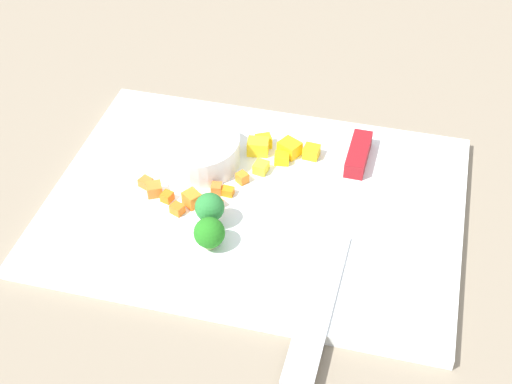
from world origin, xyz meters
TOP-DOWN VIEW (x-y plane):
  - ground_plane at (0.00, 0.00)m, footprint 4.00×4.00m
  - cutting_board at (0.00, 0.00)m, footprint 0.42×0.31m
  - prep_bowl at (-0.08, 0.04)m, footprint 0.10×0.10m
  - chef_knife at (0.09, 0.01)m, footprint 0.03×0.34m
  - carrot_dice_0 at (-0.09, -0.02)m, footprint 0.01×0.01m
  - carrot_dice_1 at (-0.04, -0.00)m, footprint 0.01×0.01m
  - carrot_dice_2 at (-0.07, -0.04)m, footprint 0.02×0.01m
  - carrot_dice_3 at (-0.03, -0.00)m, footprint 0.01×0.01m
  - carrot_dice_4 at (-0.10, -0.02)m, footprint 0.02×0.02m
  - carrot_dice_5 at (-0.12, -0.01)m, footprint 0.02×0.02m
  - carrot_dice_6 at (-0.02, 0.02)m, footprint 0.02×0.02m
  - carrot_dice_7 at (-0.04, -0.02)m, footprint 0.02×0.02m
  - carrot_dice_8 at (-0.06, -0.02)m, footprint 0.02×0.02m
  - pepper_dice_0 at (0.04, 0.08)m, footprint 0.02×0.02m
  - pepper_dice_1 at (0.01, 0.07)m, footprint 0.02×0.02m
  - pepper_dice_2 at (-0.01, 0.04)m, footprint 0.02×0.02m
  - pepper_dice_3 at (-0.01, 0.09)m, footprint 0.02×0.02m
  - pepper_dice_4 at (-0.02, 0.08)m, footprint 0.03×0.02m
  - pepper_dice_5 at (0.02, 0.08)m, footprint 0.03×0.03m
  - broccoli_floret_0 at (-0.03, -0.08)m, footprint 0.03×0.03m
  - broccoli_floret_1 at (-0.03, -0.05)m, footprint 0.03×0.03m

SIDE VIEW (x-z plane):
  - ground_plane at x=0.00m, z-range 0.00..0.00m
  - cutting_board at x=0.00m, z-range 0.00..0.01m
  - carrot_dice_3 at x=-0.03m, z-range 0.01..0.02m
  - carrot_dice_5 at x=-0.12m, z-range 0.01..0.02m
  - carrot_dice_0 at x=-0.09m, z-range 0.01..0.02m
  - carrot_dice_2 at x=-0.07m, z-range 0.01..0.02m
  - carrot_dice_7 at x=-0.04m, z-range 0.01..0.02m
  - carrot_dice_1 at x=-0.04m, z-range 0.01..0.02m
  - pepper_dice_1 at x=0.01m, z-range 0.01..0.02m
  - carrot_dice_6 at x=-0.02m, z-range 0.01..0.02m
  - pepper_dice_2 at x=-0.01m, z-range 0.01..0.02m
  - chef_knife at x=0.09m, z-range 0.01..0.03m
  - carrot_dice_4 at x=-0.10m, z-range 0.01..0.02m
  - pepper_dice_0 at x=0.04m, z-range 0.01..0.03m
  - pepper_dice_3 at x=-0.01m, z-range 0.01..0.03m
  - carrot_dice_8 at x=-0.06m, z-range 0.01..0.03m
  - pepper_dice_5 at x=0.02m, z-range 0.01..0.03m
  - pepper_dice_4 at x=-0.02m, z-range 0.01..0.03m
  - prep_bowl at x=-0.08m, z-range 0.01..0.04m
  - broccoli_floret_0 at x=-0.03m, z-range 0.01..0.05m
  - broccoli_floret_1 at x=-0.03m, z-range 0.02..0.05m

